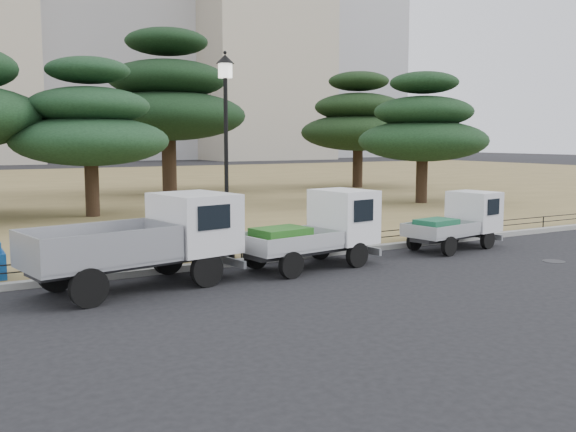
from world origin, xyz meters
TOP-DOWN VIEW (x-y plane):
  - ground at (0.00, 0.00)m, footprint 220.00×220.00m
  - lawn at (0.00, 30.60)m, footprint 120.00×56.00m
  - curb at (0.00, 2.60)m, footprint 120.00×0.25m
  - truck_large at (-4.01, 1.35)m, footprint 4.94×2.64m
  - truck_kei_front at (0.57, 1.43)m, footprint 3.88×2.08m
  - truck_kei_rear at (5.73, 1.64)m, footprint 3.41×1.88m
  - street_lamp at (-1.35, 2.90)m, footprint 0.48×0.48m
  - pipe_fence at (0.00, 2.75)m, footprint 38.00×0.04m
  - manhole at (6.50, -1.20)m, footprint 0.60×0.60m
  - pine_center_left at (-2.25, 14.20)m, footprint 6.31×6.31m
  - pine_center_right at (3.98, 22.52)m, footprint 8.71×8.71m
  - pine_east_near at (13.22, 11.75)m, footprint 6.34×6.34m
  - pine_east_far at (16.51, 21.65)m, footprint 7.42×7.42m
  - tower_east at (40.00, 82.00)m, footprint 20.00×18.00m

SIDE VIEW (x-z plane):
  - ground at x=0.00m, z-range 0.00..0.00m
  - manhole at x=6.50m, z-range 0.00..0.01m
  - lawn at x=0.00m, z-range 0.00..0.15m
  - curb at x=0.00m, z-range 0.00..0.16m
  - pipe_fence at x=0.00m, z-range 0.24..0.64m
  - truck_kei_rear at x=5.73m, z-range 0.00..1.69m
  - truck_kei_front at x=0.57m, z-range 0.00..1.95m
  - truck_large at x=-4.01m, z-range 0.11..2.16m
  - street_lamp at x=-1.35m, z-range 1.08..6.39m
  - pine_east_near at x=13.22m, z-range 0.64..7.05m
  - pine_center_left at x=-2.25m, z-range 0.65..7.06m
  - pine_east_far at x=16.51m, z-range 0.72..8.18m
  - pine_center_right at x=3.98m, z-range 0.88..10.12m
  - tower_east at x=40.00m, z-range 0.00..48.00m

